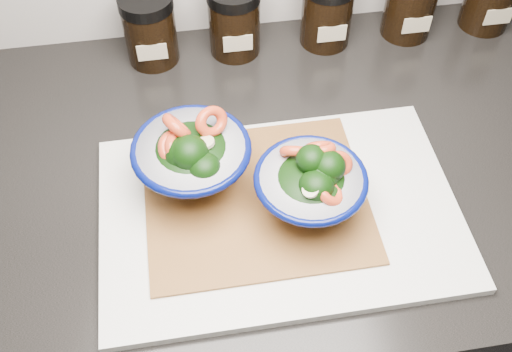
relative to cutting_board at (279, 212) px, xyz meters
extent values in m
cube|color=black|center=(0.17, 0.09, -0.48)|extent=(3.43, 0.58, 0.86)
cube|color=black|center=(0.17, 0.09, -0.03)|extent=(3.50, 0.60, 0.04)
cube|color=silver|center=(0.00, 0.00, 0.00)|extent=(0.45, 0.30, 0.01)
cube|color=#A56A31|center=(-0.03, 0.02, 0.01)|extent=(0.28, 0.24, 0.00)
cylinder|color=white|center=(-0.10, 0.06, 0.02)|extent=(0.05, 0.05, 0.01)
ellipsoid|color=white|center=(-0.10, 0.06, 0.03)|extent=(0.08, 0.08, 0.04)
torus|color=#040C4D|center=(-0.10, 0.06, 0.07)|extent=(0.15, 0.15, 0.01)
torus|color=#040C4D|center=(-0.10, 0.06, 0.06)|extent=(0.12, 0.12, 0.00)
ellipsoid|color=black|center=(-0.10, 0.06, 0.06)|extent=(0.11, 0.11, 0.05)
ellipsoid|color=black|center=(-0.10, 0.04, 0.08)|extent=(0.05, 0.05, 0.05)
cylinder|color=#477233|center=(-0.10, 0.04, 0.06)|extent=(0.02, 0.01, 0.03)
ellipsoid|color=black|center=(-0.11, 0.05, 0.08)|extent=(0.04, 0.04, 0.05)
cylinder|color=#477233|center=(-0.11, 0.05, 0.06)|extent=(0.01, 0.02, 0.03)
ellipsoid|color=black|center=(-0.09, 0.03, 0.07)|extent=(0.04, 0.04, 0.03)
cylinder|color=#477233|center=(-0.09, 0.03, 0.06)|extent=(0.01, 0.01, 0.02)
torus|color=#C34924|center=(-0.12, 0.06, 0.08)|extent=(0.06, 0.05, 0.04)
torus|color=#C34924|center=(-0.07, 0.08, 0.09)|extent=(0.06, 0.06, 0.05)
torus|color=#C34924|center=(-0.12, 0.06, 0.08)|extent=(0.04, 0.06, 0.06)
torus|color=#C34924|center=(-0.11, 0.08, 0.10)|extent=(0.05, 0.06, 0.05)
cylinder|color=#CCBC8E|center=(-0.08, 0.05, 0.09)|extent=(0.02, 0.02, 0.01)
cylinder|color=white|center=(0.03, -0.01, 0.01)|extent=(0.05, 0.05, 0.01)
ellipsoid|color=white|center=(0.03, -0.01, 0.03)|extent=(0.08, 0.08, 0.03)
torus|color=#040C4D|center=(0.03, -0.01, 0.07)|extent=(0.14, 0.14, 0.01)
torus|color=#040C4D|center=(0.03, -0.01, 0.05)|extent=(0.11, 0.11, 0.00)
ellipsoid|color=black|center=(0.03, -0.01, 0.06)|extent=(0.10, 0.10, 0.05)
ellipsoid|color=black|center=(0.04, 0.01, 0.09)|extent=(0.04, 0.04, 0.03)
cylinder|color=#477233|center=(0.04, 0.01, 0.08)|extent=(0.01, 0.01, 0.02)
ellipsoid|color=black|center=(0.04, -0.02, 0.07)|extent=(0.04, 0.04, 0.04)
cylinder|color=#477233|center=(0.04, -0.02, 0.06)|extent=(0.01, 0.01, 0.03)
ellipsoid|color=black|center=(0.06, 0.00, 0.08)|extent=(0.04, 0.04, 0.04)
cylinder|color=#477233|center=(0.06, 0.00, 0.07)|extent=(0.01, 0.01, 0.03)
ellipsoid|color=black|center=(0.05, -0.01, 0.07)|extent=(0.04, 0.04, 0.04)
cylinder|color=#477233|center=(0.05, -0.01, 0.06)|extent=(0.02, 0.01, 0.03)
torus|color=#C34924|center=(0.07, 0.00, 0.08)|extent=(0.04, 0.04, 0.04)
torus|color=#C34924|center=(0.05, 0.02, 0.09)|extent=(0.06, 0.05, 0.04)
torus|color=#C34924|center=(0.05, -0.03, 0.07)|extent=(0.06, 0.06, 0.04)
torus|color=#C34924|center=(0.02, 0.03, 0.08)|extent=(0.05, 0.04, 0.05)
cylinder|color=#CCBC8E|center=(0.03, -0.03, 0.08)|extent=(0.02, 0.02, 0.01)
cylinder|color=black|center=(-0.14, 0.33, 0.04)|extent=(0.08, 0.08, 0.09)
cylinder|color=black|center=(-0.14, 0.33, 0.10)|extent=(0.08, 0.08, 0.02)
cube|color=#C6B793|center=(-0.14, 0.29, 0.04)|extent=(0.05, 0.00, 0.03)
cylinder|color=black|center=(-0.01, 0.33, 0.04)|extent=(0.08, 0.08, 0.09)
cube|color=#C6B793|center=(-0.01, 0.29, 0.04)|extent=(0.04, 0.00, 0.03)
cylinder|color=black|center=(0.14, 0.33, 0.04)|extent=(0.08, 0.08, 0.09)
cube|color=#C6B793|center=(0.14, 0.29, 0.04)|extent=(0.04, 0.00, 0.03)
cylinder|color=black|center=(0.27, 0.33, 0.04)|extent=(0.08, 0.08, 0.09)
cube|color=#C6B793|center=(0.27, 0.29, 0.04)|extent=(0.04, 0.00, 0.03)
cylinder|color=black|center=(0.41, 0.33, 0.04)|extent=(0.08, 0.08, 0.09)
cube|color=#C6B793|center=(0.41, 0.29, 0.04)|extent=(0.05, 0.00, 0.03)
camera|label=1|loc=(-0.10, -0.43, 0.62)|focal=42.00mm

